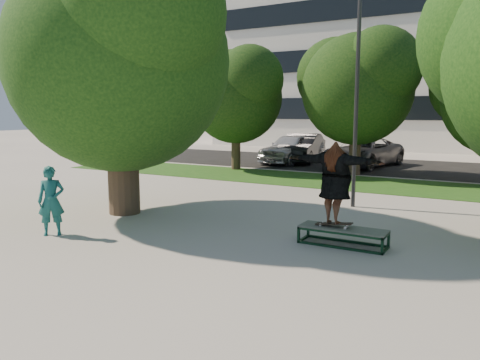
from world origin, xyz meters
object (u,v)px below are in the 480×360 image
Objects in this scene: tree_left at (119,49)px; car_silver_a at (292,148)px; lamppost at (357,98)px; grind_box at (343,237)px; car_dark at (302,148)px; car_grey at (363,152)px; bystander at (51,201)px.

car_silver_a is at bearing 94.24° from tree_left.
grind_box is (0.98, -4.09, -2.96)m from lamppost.
lamppost is 5.14m from grind_box.
car_dark is (-6.98, 14.76, 0.59)m from grind_box.
car_dark is at bearing -178.25° from car_grey.
car_dark is (0.33, 0.62, -0.02)m from car_silver_a.
lamppost is at bearing 103.54° from grind_box.
bystander is 16.82m from car_grey.
bystander is 0.33× the size of car_silver_a.
lamppost reaches higher than bystander.
lamppost reaches higher than car_dark.
tree_left is at bearing 178.35° from grind_box.
grind_box is at bearing -1.65° from tree_left.
lamppost is (5.29, 3.91, -1.27)m from tree_left.
car_silver_a reaches higher than grind_box.
car_silver_a reaches higher than car_grey.
tree_left is at bearing -143.58° from lamppost.
lamppost is at bearing 8.33° from bystander.
bystander is at bearing -83.18° from tree_left.
lamppost is at bearing 36.42° from tree_left.
grind_box is 16.34m from car_dark.
car_silver_a is at bearing 117.33° from grind_box.
tree_left is 7.57m from grind_box.
tree_left reaches higher than grind_box.
car_silver_a is at bearing -126.24° from car_dark.
tree_left is 14.75m from car_grey.
car_grey is (-2.48, 10.10, -2.41)m from lamppost.
bystander is at bearing -127.31° from lamppost.
lamppost reaches higher than grind_box.
lamppost is 10.67m from car_grey.
car_dark is at bearing 68.98° from car_silver_a.
car_grey is at bearing 78.65° from tree_left.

